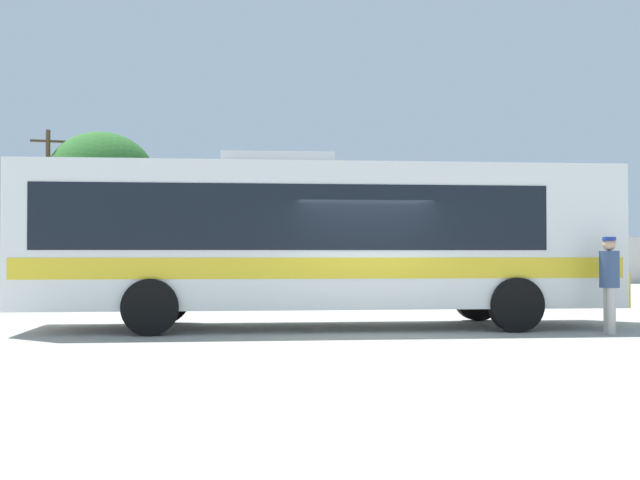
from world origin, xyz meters
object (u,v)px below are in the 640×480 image
at_px(coach_bus_white_yellow, 314,236).
at_px(parked_car_leftmost_dark_blue, 117,268).
at_px(roadside_tree_midleft, 286,205).
at_px(parked_car_second_dark_blue, 246,269).
at_px(roadside_tree_left, 101,177).
at_px(utility_pole_near, 48,202).
at_px(attendant_by_bus_door, 609,279).

bearing_deg(coach_bus_white_yellow, parked_car_leftmost_dark_blue, 116.67).
relative_size(coach_bus_white_yellow, roadside_tree_midleft, 1.87).
bearing_deg(roadside_tree_midleft, parked_car_second_dark_blue, -100.04).
bearing_deg(parked_car_leftmost_dark_blue, coach_bus_white_yellow, -63.33).
bearing_deg(coach_bus_white_yellow, roadside_tree_left, 115.97).
relative_size(utility_pole_near, roadside_tree_left, 0.99).
height_order(parked_car_second_dark_blue, roadside_tree_left, roadside_tree_left).
distance_m(parked_car_second_dark_blue, roadside_tree_left, 11.86).
relative_size(parked_car_second_dark_blue, roadside_tree_left, 0.52).
height_order(parked_car_second_dark_blue, utility_pole_near, utility_pole_near).
relative_size(parked_car_leftmost_dark_blue, roadside_tree_left, 0.51).
height_order(roadside_tree_left, roadside_tree_midleft, roadside_tree_left).
height_order(utility_pole_near, roadside_tree_left, roadside_tree_left).
xyz_separation_m(attendant_by_bus_door, parked_car_leftmost_dark_blue, (-15.29, 20.62, -0.22)).
bearing_deg(coach_bus_white_yellow, attendant_by_bus_door, -11.91).
distance_m(parked_car_leftmost_dark_blue, roadside_tree_left, 8.38).
xyz_separation_m(coach_bus_white_yellow, parked_car_leftmost_dark_blue, (-9.77, 19.45, -1.05)).
distance_m(attendant_by_bus_door, parked_car_second_dark_blue, 22.55).
height_order(coach_bus_white_yellow, roadside_tree_left, roadside_tree_left).
height_order(coach_bus_white_yellow, utility_pole_near, utility_pole_near).
distance_m(parked_car_second_dark_blue, utility_pole_near, 12.75).
distance_m(coach_bus_white_yellow, parked_car_second_dark_blue, 19.77).
distance_m(utility_pole_near, roadside_tree_left, 3.15).
relative_size(coach_bus_white_yellow, parked_car_second_dark_blue, 2.85).
bearing_deg(utility_pole_near, roadside_tree_left, 27.95).
bearing_deg(coach_bus_white_yellow, roadside_tree_midleft, 95.18).
distance_m(attendant_by_bus_door, roadside_tree_midleft, 29.36).
xyz_separation_m(coach_bus_white_yellow, utility_pole_near, (-14.98, 24.39, 2.36)).
xyz_separation_m(attendant_by_bus_door, roadside_tree_left, (-18.04, 26.86, 4.66)).
height_order(coach_bus_white_yellow, parked_car_leftmost_dark_blue, coach_bus_white_yellow).
bearing_deg(attendant_by_bus_door, parked_car_second_dark_blue, 114.36).
bearing_deg(attendant_by_bus_door, roadside_tree_left, 123.88).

